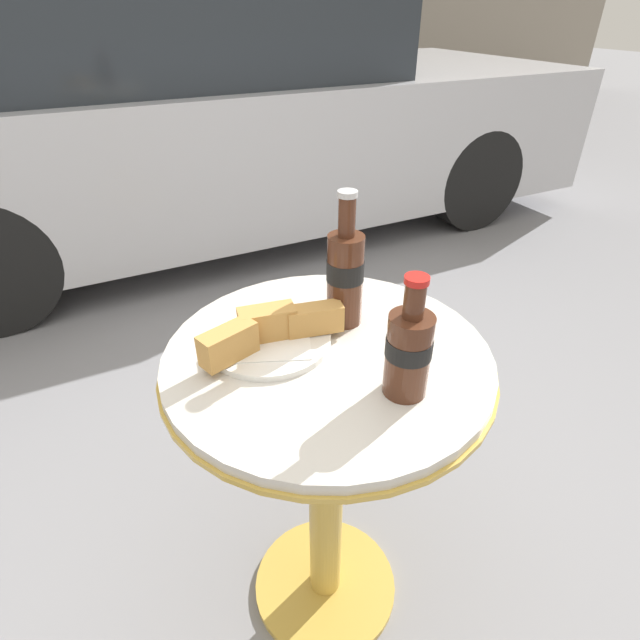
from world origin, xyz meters
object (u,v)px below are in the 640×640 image
bistro_table (327,437)px  cola_bottle_right (409,350)px  lunch_plate_near (269,334)px  parked_car (218,122)px  cola_bottle_left (345,274)px

bistro_table → cola_bottle_right: cola_bottle_right is taller
lunch_plate_near → parked_car: size_ratio=0.06×
cola_bottle_right → parked_car: 2.75m
cola_bottle_right → lunch_plate_near: cola_bottle_right is taller
cola_bottle_right → cola_bottle_left: bearing=86.4°
bistro_table → lunch_plate_near: lunch_plate_near is taller
lunch_plate_near → parked_car: (0.65, 2.48, -0.13)m
cola_bottle_left → lunch_plate_near: size_ratio=0.95×
cola_bottle_left → lunch_plate_near: cola_bottle_left is taller
cola_bottle_left → cola_bottle_right: size_ratio=1.25×
parked_car → cola_bottle_right: bearing=-100.6°
parked_car → cola_bottle_left: bearing=-101.2°
bistro_table → cola_bottle_right: bearing=-67.8°
bistro_table → lunch_plate_near: 0.26m
cola_bottle_right → lunch_plate_near: 0.27m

